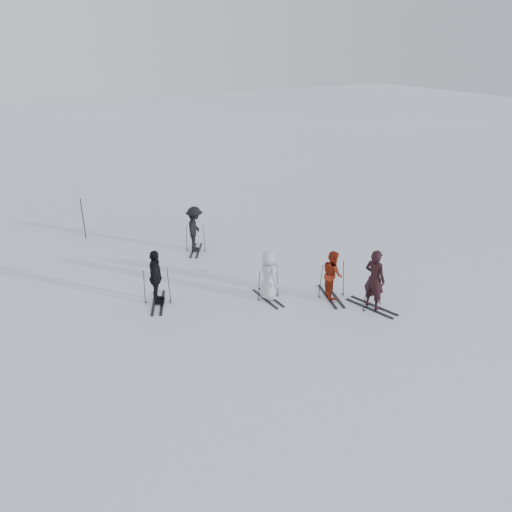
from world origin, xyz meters
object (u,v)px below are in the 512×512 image
Objects in this scene: skier_red at (332,275)px; skier_uphill_far at (195,230)px; skier_grey at (268,276)px; skier_uphill_left at (156,278)px; skier_near_dark at (374,280)px; piste_marker at (83,219)px.

skier_uphill_far reaches higher than skier_red.
skier_uphill_left reaches higher than skier_grey.
skier_uphill_far is at bearing -16.18° from skier_uphill_left.
skier_grey is at bearing 35.66° from skier_near_dark.
skier_grey is at bearing 81.31° from skier_red.
skier_near_dark is 3.30m from skier_grey.
piste_marker is (-3.52, 3.49, -0.02)m from skier_uphill_far.
skier_grey is (-1.86, 0.90, 0.02)m from skier_red.
skier_red is 0.89× the size of skier_uphill_left.
skier_near_dark is at bearing -133.91° from skier_red.
skier_red is at bearing -57.57° from piste_marker.
piste_marker reaches higher than skier_grey.
skier_uphill_left is 0.99× the size of skier_uphill_far.
skier_red is 0.90× the size of piste_marker.
skier_near_dark is at bearing -130.74° from skier_grey.
skier_near_dark is at bearing -98.67° from skier_uphill_left.
skier_uphill_left is (-5.74, 3.58, -0.07)m from skier_near_dark.
skier_near_dark reaches higher than skier_uphill_far.
skier_near_dark is 6.77m from skier_uphill_left.
skier_near_dark is 1.22× the size of skier_red.
skier_uphill_far is 1.02× the size of piste_marker.
piste_marker is at bearing 17.55° from skier_near_dark.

